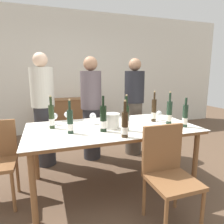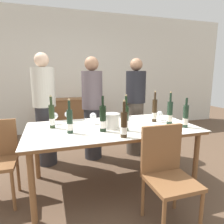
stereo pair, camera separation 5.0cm
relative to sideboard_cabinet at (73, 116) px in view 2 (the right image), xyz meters
name	(u,v)px [view 2 (the right image)]	position (x,y,z in m)	size (l,w,h in m)	color
ground_plane	(112,183)	(0.20, -2.36, -0.41)	(12.00, 12.00, 0.00)	brown
back_wall	(78,73)	(0.20, 0.29, 0.99)	(8.00, 0.10, 2.80)	silver
sideboard_cabinet	(73,116)	(0.00, 0.00, 0.00)	(1.29, 0.46, 0.82)	brown
dining_table	(112,131)	(0.20, -2.36, 0.28)	(2.01, 1.05, 0.75)	brown
ice_bucket	(112,120)	(0.18, -2.43, 0.44)	(0.19, 0.19, 0.18)	white
wine_bottle_0	(186,117)	(1.02, -2.66, 0.47)	(0.06, 0.06, 0.36)	#1E3323
wine_bottle_1	(70,122)	(-0.31, -2.48, 0.47)	(0.07, 0.07, 0.37)	#1E3323
wine_bottle_2	(124,125)	(0.19, -2.79, 0.47)	(0.07, 0.07, 0.38)	#332314
wine_bottle_3	(126,119)	(0.30, -2.58, 0.48)	(0.06, 0.06, 0.41)	black
wine_bottle_4	(154,111)	(0.82, -2.29, 0.49)	(0.06, 0.06, 0.41)	#332314
wine_bottle_5	(52,117)	(-0.49, -2.21, 0.48)	(0.07, 0.07, 0.39)	#28381E
wine_bottle_6	(103,119)	(0.05, -2.52, 0.48)	(0.07, 0.07, 0.40)	black
wine_bottle_7	(170,113)	(0.93, -2.48, 0.48)	(0.07, 0.07, 0.42)	#1E3323
wine_glass_0	(160,114)	(0.93, -2.24, 0.43)	(0.07, 0.07, 0.13)	white
wine_glass_1	(55,116)	(-0.45, -2.04, 0.45)	(0.08, 0.08, 0.15)	white
wine_glass_2	(93,116)	(0.01, -2.17, 0.44)	(0.08, 0.08, 0.15)	white
wine_glass_3	(68,115)	(-0.29, -2.02, 0.45)	(0.08, 0.08, 0.15)	white
chair_near_front	(167,169)	(0.50, -3.11, 0.11)	(0.42, 0.42, 0.91)	brown
person_host	(45,110)	(-0.58, -1.50, 0.43)	(0.33, 0.33, 1.68)	#2D2D33
person_guest_left	(92,109)	(0.15, -1.49, 0.42)	(0.33, 0.33, 1.65)	#2D2D33
person_guest_right	(135,107)	(0.89, -1.53, 0.41)	(0.33, 0.33, 1.63)	#51473D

